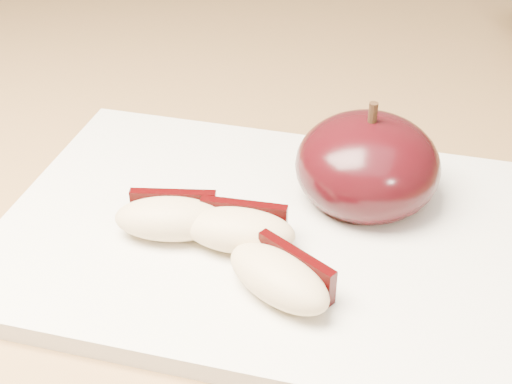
{
  "coord_description": "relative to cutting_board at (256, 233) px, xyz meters",
  "views": [
    {
      "loc": [
        0.01,
        0.0,
        1.18
      ],
      "look_at": [
        -0.02,
        0.35,
        0.94
      ],
      "focal_mm": 50.0,
      "sensor_mm": 36.0,
      "label": 1
    }
  ],
  "objects": [
    {
      "name": "apple_wedge_b",
      "position": [
        -0.01,
        -0.02,
        0.02
      ],
      "size": [
        0.07,
        0.04,
        0.02
      ],
      "rotation": [
        0.0,
        0.0,
        -0.1
      ],
      "color": "tan",
      "rests_on": "cutting_board"
    },
    {
      "name": "apple_wedge_c",
      "position": [
        0.02,
        -0.06,
        0.02
      ],
      "size": [
        0.07,
        0.07,
        0.02
      ],
      "rotation": [
        0.0,
        0.0,
        -0.69
      ],
      "color": "tan",
      "rests_on": "cutting_board"
    },
    {
      "name": "back_cabinet",
      "position": [
        0.02,
        0.85,
        -0.44
      ],
      "size": [
        2.4,
        0.62,
        0.94
      ],
      "color": "silver",
      "rests_on": "ground"
    },
    {
      "name": "apple_half",
      "position": [
        0.07,
        0.04,
        0.03
      ],
      "size": [
        0.11,
        0.11,
        0.08
      ],
      "rotation": [
        0.0,
        0.0,
        0.24
      ],
      "color": "black",
      "rests_on": "cutting_board"
    },
    {
      "name": "apple_wedge_a",
      "position": [
        -0.05,
        -0.01,
        0.02
      ],
      "size": [
        0.07,
        0.04,
        0.02
      ],
      "rotation": [
        0.0,
        0.0,
        0.04
      ],
      "color": "tan",
      "rests_on": "cutting_board"
    },
    {
      "name": "cutting_board",
      "position": [
        0.0,
        0.0,
        0.0
      ],
      "size": [
        0.35,
        0.28,
        0.01
      ],
      "primitive_type": "cube",
      "rotation": [
        0.0,
        0.0,
        -0.16
      ],
      "color": "beige",
      "rests_on": "island_counter"
    }
  ]
}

